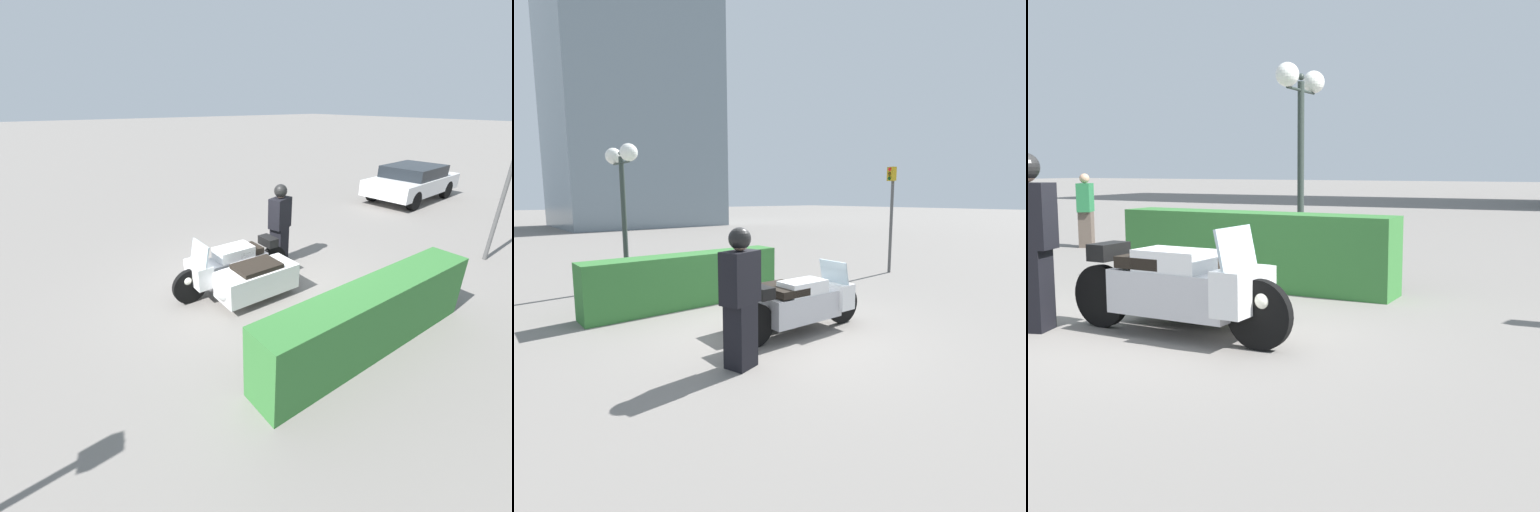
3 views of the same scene
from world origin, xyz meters
The scene contains 6 objects.
ground_plane centered at (0.00, 0.00, 0.00)m, with size 160.00×160.00×0.00m, color slate.
police_motorcycle centered at (0.46, 0.12, 0.48)m, with size 2.65×1.30×1.17m.
officer_rider centered at (-1.11, -0.66, 0.99)m, with size 0.58×0.45×1.88m.
hedge_bush_curbside centered at (-0.23, 2.60, 0.54)m, with size 4.22×0.64×1.09m, color #337033.
twin_lamp_post centered at (-0.65, 5.04, 2.86)m, with size 0.41×1.49×3.48m.
pedestrian_bystander centered at (-5.85, 5.09, 0.80)m, with size 0.47×0.53×1.60m.
Camera 3 is at (4.30, -5.42, 1.72)m, focal length 45.00 mm.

